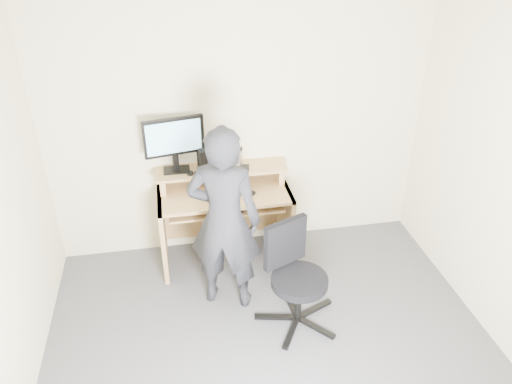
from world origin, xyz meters
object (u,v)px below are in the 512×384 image
object	(u,v)px
person	(224,221)
office_chair	(294,272)
desk	(224,206)
monitor	(174,140)

from	to	relation	value
person	office_chair	bearing A→B (deg)	166.75
desk	monitor	bearing A→B (deg)	167.13
desk	office_chair	xyz separation A→B (m)	(0.44, -0.97, -0.08)
monitor	person	world-z (taller)	person
desk	office_chair	world-z (taller)	desk
monitor	desk	bearing A→B (deg)	-23.74
desk	person	xyz separation A→B (m)	(-0.07, -0.65, 0.27)
person	monitor	bearing A→B (deg)	-47.26
monitor	office_chair	world-z (taller)	monitor
monitor	office_chair	size ratio (longest dim) A/B	0.62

